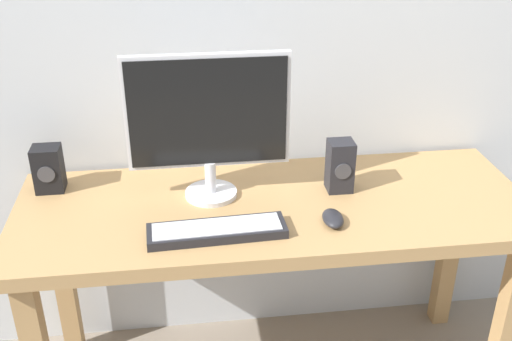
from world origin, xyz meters
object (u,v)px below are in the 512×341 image
Objects in this scene: desk at (274,229)px; speaker_right at (340,166)px; mouse at (333,218)px; speaker_left at (48,169)px; keyboard_primary at (217,231)px; monitor at (208,120)px.

speaker_right reaches higher than desk.
speaker_left is (-0.89, 0.33, 0.06)m from mouse.
keyboard_primary is (-0.20, -0.17, 0.12)m from desk.
desk is 0.28m from keyboard_primary.
speaker_right reaches higher than speaker_left.
keyboard_primary is 2.36× the size of speaker_right.
desk is 0.24m from mouse.
desk is 3.23× the size of monitor.
speaker_right reaches higher than mouse.
keyboard_primary is at bearing -139.66° from desk.
monitor reaches higher than mouse.
mouse is (0.36, -0.23, -0.25)m from monitor.
speaker_right is at bearing -7.25° from speaker_left.
monitor is 0.57m from speaker_left.
monitor reaches higher than keyboard_primary.
mouse is (0.35, 0.02, 0.00)m from keyboard_primary.
mouse is 0.23m from speaker_right.
monitor is 0.46m from speaker_right.
keyboard_primary is at bearing -151.79° from speaker_right.
monitor is 1.25× the size of keyboard_primary.
speaker_left is (-0.53, 0.10, -0.19)m from monitor.
keyboard_primary reaches higher than desk.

